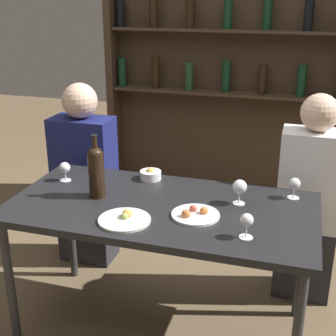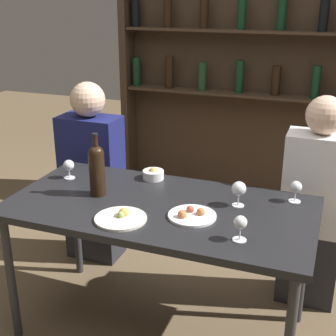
{
  "view_description": "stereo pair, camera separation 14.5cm",
  "coord_description": "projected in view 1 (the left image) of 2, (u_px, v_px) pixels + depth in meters",
  "views": [
    {
      "loc": [
        0.62,
        -1.97,
        1.71
      ],
      "look_at": [
        0.0,
        0.11,
        0.88
      ],
      "focal_mm": 50.0,
      "sensor_mm": 36.0,
      "label": 1
    },
    {
      "loc": [
        0.76,
        -1.92,
        1.71
      ],
      "look_at": [
        0.0,
        0.11,
        0.88
      ],
      "focal_mm": 50.0,
      "sensor_mm": 36.0,
      "label": 2
    }
  ],
  "objects": [
    {
      "name": "ground_plane",
      "position": [
        162.0,
        327.0,
        2.54
      ],
      "size": [
        10.0,
        10.0,
        0.0
      ],
      "primitive_type": "plane",
      "color": "brown"
    },
    {
      "name": "dining_table",
      "position": [
        161.0,
        216.0,
        2.3
      ],
      "size": [
        1.5,
        0.76,
        0.73
      ],
      "color": "black",
      "rests_on": "ground_plane"
    },
    {
      "name": "wine_rack_wall",
      "position": [
        227.0,
        68.0,
        3.69
      ],
      "size": [
        1.96,
        0.21,
        2.18
      ],
      "color": "#38281C",
      "rests_on": "ground_plane"
    },
    {
      "name": "wine_bottle",
      "position": [
        96.0,
        169.0,
        2.32
      ],
      "size": [
        0.08,
        0.08,
        0.33
      ],
      "color": "black",
      "rests_on": "dining_table"
    },
    {
      "name": "wine_glass_0",
      "position": [
        247.0,
        221.0,
        1.94
      ],
      "size": [
        0.06,
        0.06,
        0.11
      ],
      "color": "silver",
      "rests_on": "dining_table"
    },
    {
      "name": "wine_glass_1",
      "position": [
        240.0,
        187.0,
        2.26
      ],
      "size": [
        0.07,
        0.07,
        0.13
      ],
      "color": "silver",
      "rests_on": "dining_table"
    },
    {
      "name": "wine_glass_2",
      "position": [
        65.0,
        168.0,
        2.54
      ],
      "size": [
        0.06,
        0.06,
        0.11
      ],
      "color": "silver",
      "rests_on": "dining_table"
    },
    {
      "name": "wine_glass_3",
      "position": [
        294.0,
        185.0,
        2.32
      ],
      "size": [
        0.06,
        0.06,
        0.11
      ],
      "color": "silver",
      "rests_on": "dining_table"
    },
    {
      "name": "food_plate_0",
      "position": [
        195.0,
        214.0,
        2.16
      ],
      "size": [
        0.22,
        0.22,
        0.05
      ],
      "color": "white",
      "rests_on": "dining_table"
    },
    {
      "name": "food_plate_1",
      "position": [
        125.0,
        219.0,
        2.11
      ],
      "size": [
        0.24,
        0.24,
        0.05
      ],
      "color": "silver",
      "rests_on": "dining_table"
    },
    {
      "name": "snack_bowl",
      "position": [
        151.0,
        175.0,
        2.58
      ],
      "size": [
        0.12,
        0.12,
        0.07
      ],
      "color": "white",
      "rests_on": "dining_table"
    },
    {
      "name": "seated_person_left",
      "position": [
        85.0,
        180.0,
        3.02
      ],
      "size": [
        0.38,
        0.22,
        1.19
      ],
      "color": "#26262B",
      "rests_on": "ground_plane"
    },
    {
      "name": "seated_person_right",
      "position": [
        309.0,
        205.0,
        2.64
      ],
      "size": [
        0.36,
        0.22,
        1.21
      ],
      "color": "#26262B",
      "rests_on": "ground_plane"
    }
  ]
}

